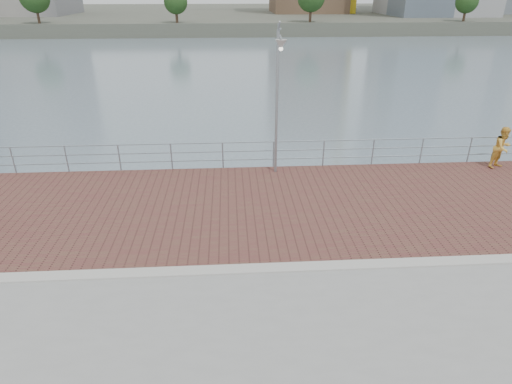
{
  "coord_description": "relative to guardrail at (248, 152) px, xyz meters",
  "views": [
    {
      "loc": [
        -0.71,
        -9.2,
        6.72
      ],
      "look_at": [
        0.0,
        2.0,
        1.3
      ],
      "focal_mm": 30.0,
      "sensor_mm": 36.0,
      "label": 1
    }
  ],
  "objects": [
    {
      "name": "water",
      "position": [
        -0.0,
        -7.0,
        -2.69
      ],
      "size": [
        400.0,
        400.0,
        0.0
      ],
      "primitive_type": "plane",
      "color": "slate",
      "rests_on": "ground"
    },
    {
      "name": "brick_lane",
      "position": [
        -0.0,
        -3.4,
        -0.68
      ],
      "size": [
        40.0,
        6.8,
        0.02
      ],
      "primitive_type": "cube",
      "color": "brown",
      "rests_on": "seawall"
    },
    {
      "name": "curb",
      "position": [
        -0.0,
        -7.0,
        -0.66
      ],
      "size": [
        40.0,
        0.4,
        0.06
      ],
      "primitive_type": "cube",
      "color": "#B7B5AD",
      "rests_on": "seawall"
    },
    {
      "name": "far_shore",
      "position": [
        -0.0,
        115.5,
        -1.44
      ],
      "size": [
        320.0,
        95.0,
        2.5
      ],
      "primitive_type": "cube",
      "color": "#4C5142",
      "rests_on": "ground"
    },
    {
      "name": "guardrail",
      "position": [
        0.0,
        0.0,
        0.0
      ],
      "size": [
        39.06,
        0.06,
        1.13
      ],
      "color": "#8C9EA8",
      "rests_on": "brick_lane"
    },
    {
      "name": "street_lamp",
      "position": [
        1.06,
        -0.89,
        3.14
      ],
      "size": [
        0.39,
        1.15,
        5.4
      ],
      "color": "gray",
      "rests_on": "brick_lane"
    },
    {
      "name": "bystander",
      "position": [
        10.2,
        -0.64,
        0.18
      ],
      "size": [
        1.01,
        0.92,
        1.69
      ],
      "primitive_type": "imported",
      "rotation": [
        0.0,
        0.0,
        0.42
      ],
      "color": "#EEB746",
      "rests_on": "brick_lane"
    },
    {
      "name": "shoreline_trees",
      "position": [
        -3.42,
        70.0,
        3.75
      ],
      "size": [
        144.46,
        5.19,
        6.92
      ],
      "color": "#473323",
      "rests_on": "far_shore"
    }
  ]
}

